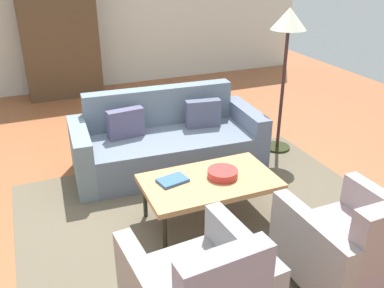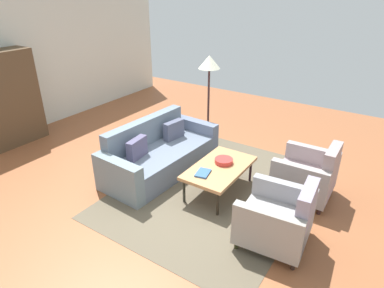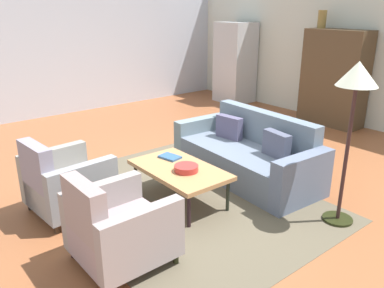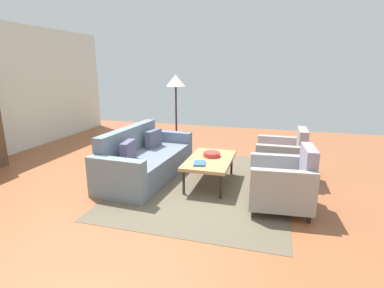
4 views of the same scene
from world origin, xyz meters
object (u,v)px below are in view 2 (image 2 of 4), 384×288
at_px(couch, 158,154).
at_px(armchair_left, 280,220).
at_px(floor_lamp, 209,70).
at_px(armchair_right, 309,176).
at_px(fruit_bowl, 224,161).
at_px(cabinet, 5,100).
at_px(coffee_table, 219,169).
at_px(book_stack, 203,173).

relative_size(couch, armchair_left, 2.44).
bearing_deg(armchair_left, floor_lamp, 43.00).
distance_m(armchair_right, fruit_bowl, 1.26).
distance_m(couch, cabinet, 3.24).
bearing_deg(cabinet, coffee_table, -80.20).
xyz_separation_m(fruit_bowl, cabinet, (-0.87, 4.28, 0.43)).
height_order(coffee_table, cabinet, cabinet).
xyz_separation_m(armchair_right, book_stack, (-0.92, 1.26, 0.10)).
height_order(armchair_left, armchair_right, same).
distance_m(coffee_table, armchair_right, 1.31).
bearing_deg(fruit_bowl, couch, 95.99).
xyz_separation_m(coffee_table, armchair_left, (-0.59, -1.17, -0.05)).
distance_m(couch, armchair_right, 2.43).
xyz_separation_m(couch, book_stack, (-0.32, -1.09, 0.16)).
relative_size(armchair_left, cabinet, 0.49).
bearing_deg(couch, fruit_bowl, 99.18).
distance_m(couch, armchair_left, 2.43).
bearing_deg(armchair_left, book_stack, 73.00).
xyz_separation_m(coffee_table, armchair_right, (0.60, -1.17, -0.05)).
relative_size(book_stack, cabinet, 0.16).
bearing_deg(cabinet, couch, -76.47).
relative_size(armchair_right, cabinet, 0.49).
height_order(fruit_bowl, book_stack, fruit_bowl).
xyz_separation_m(couch, armchair_left, (-0.60, -2.35, 0.06)).
bearing_deg(book_stack, armchair_left, -102.38).
bearing_deg(book_stack, couch, 73.53).
distance_m(armchair_right, book_stack, 1.56).
bearing_deg(couch, cabinet, -73.28).
bearing_deg(coffee_table, couch, 89.77).
height_order(couch, cabinet, cabinet).
bearing_deg(book_stack, fruit_bowl, -11.75).
relative_size(cabinet, floor_lamp, 1.05).
bearing_deg(coffee_table, fruit_bowl, 0.00).
relative_size(couch, cabinet, 1.19).
distance_m(coffee_table, fruit_bowl, 0.15).
xyz_separation_m(coffee_table, cabinet, (-0.74, 4.28, 0.51)).
distance_m(couch, floor_lamp, 1.85).
bearing_deg(cabinet, book_stack, -84.26).
bearing_deg(armchair_right, floor_lamp, 68.50).
height_order(couch, fruit_bowl, couch).
relative_size(fruit_bowl, book_stack, 0.96).
relative_size(coffee_table, fruit_bowl, 4.34).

